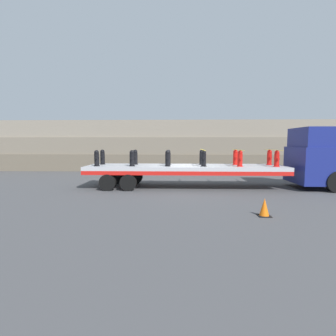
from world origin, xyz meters
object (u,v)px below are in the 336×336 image
(fire_hydrant_black_far_2, at_px, (168,157))
(fire_hydrant_red_far_5, at_px, (269,158))
(fire_hydrant_black_near_2, at_px, (168,158))
(fire_hydrant_red_far_4, at_px, (235,157))
(fire_hydrant_red_near_5, at_px, (277,159))
(fire_hydrant_black_near_1, at_px, (132,158))
(truck_cab, at_px, (317,159))
(fire_hydrant_red_near_4, at_px, (240,159))
(flatbed_trailer, at_px, (176,169))
(fire_hydrant_black_far_3, at_px, (202,157))
(fire_hydrant_black_far_0, at_px, (103,157))
(fire_hydrant_black_far_1, at_px, (135,157))
(fire_hydrant_black_near_0, at_px, (97,158))
(traffic_cone, at_px, (264,207))
(fire_hydrant_black_near_3, at_px, (204,159))

(fire_hydrant_black_far_2, xyz_separation_m, fire_hydrant_red_far_5, (5.50, 0.00, 0.00))
(fire_hydrant_black_near_2, xyz_separation_m, fire_hydrant_red_far_4, (3.67, 1.06, 0.00))
(fire_hydrant_red_far_4, relative_size, fire_hydrant_red_near_5, 1.00)
(fire_hydrant_black_near_1, distance_m, fire_hydrant_red_near_5, 7.34)
(truck_cab, distance_m, fire_hydrant_red_near_4, 4.13)
(truck_cab, distance_m, fire_hydrant_black_near_2, 7.78)
(flatbed_trailer, bearing_deg, fire_hydrant_black_far_3, 20.96)
(fire_hydrant_black_far_0, distance_m, fire_hydrant_black_far_1, 1.83)
(fire_hydrant_black_near_0, distance_m, fire_hydrant_black_near_1, 1.83)
(fire_hydrant_black_near_1, relative_size, fire_hydrant_black_near_2, 1.00)
(fire_hydrant_red_far_4, bearing_deg, truck_cab, -7.39)
(fire_hydrant_black_far_1, height_order, traffic_cone, fire_hydrant_black_far_1)
(truck_cab, bearing_deg, fire_hydrant_red_near_4, -172.61)
(fire_hydrant_black_near_3, bearing_deg, fire_hydrant_black_near_1, 180.00)
(fire_hydrant_black_near_2, height_order, fire_hydrant_red_far_4, same)
(fire_hydrant_black_far_0, relative_size, fire_hydrant_red_near_5, 1.00)
(fire_hydrant_black_far_0, bearing_deg, fire_hydrant_black_far_3, 0.00)
(fire_hydrant_black_near_1, distance_m, fire_hydrant_black_near_3, 3.67)
(fire_hydrant_black_near_3, bearing_deg, fire_hydrant_black_far_0, 169.08)
(flatbed_trailer, bearing_deg, traffic_cone, -61.94)
(fire_hydrant_black_far_0, distance_m, fire_hydrant_black_near_3, 5.61)
(truck_cab, relative_size, fire_hydrant_black_near_2, 3.81)
(fire_hydrant_black_far_1, xyz_separation_m, fire_hydrant_red_far_5, (7.34, 0.00, 0.00))
(fire_hydrant_black_near_0, distance_m, fire_hydrant_black_near_2, 3.67)
(fire_hydrant_black_near_0, xyz_separation_m, fire_hydrant_red_far_4, (7.34, 1.06, 0.00))
(fire_hydrant_black_far_1, relative_size, fire_hydrant_red_near_5, 1.00)
(fire_hydrant_red_far_4, xyz_separation_m, traffic_cone, (-0.33, -5.95, -1.29))
(fire_hydrant_black_near_2, relative_size, traffic_cone, 1.39)
(fire_hydrant_red_far_5, bearing_deg, flatbed_trailer, -174.00)
(fire_hydrant_black_far_2, bearing_deg, fire_hydrant_black_far_0, 180.00)
(fire_hydrant_red_far_5, distance_m, traffic_cone, 6.46)
(fire_hydrant_red_far_5, bearing_deg, truck_cab, -13.24)
(fire_hydrant_black_near_3, relative_size, fire_hydrant_red_near_5, 1.00)
(fire_hydrant_black_far_3, bearing_deg, traffic_cone, -75.83)
(fire_hydrant_black_near_2, distance_m, traffic_cone, 6.06)
(fire_hydrant_black_far_2, bearing_deg, fire_hydrant_red_far_4, 0.00)
(fire_hydrant_black_near_1, xyz_separation_m, fire_hydrant_black_near_2, (1.83, 0.00, 0.00))
(fire_hydrant_black_near_0, distance_m, fire_hydrant_red_near_4, 7.34)
(fire_hydrant_black_near_1, xyz_separation_m, fire_hydrant_red_far_4, (5.50, 1.06, 0.00))
(fire_hydrant_red_near_5, bearing_deg, fire_hydrant_black_far_2, 169.08)
(fire_hydrant_red_near_4, bearing_deg, traffic_cone, -93.88)
(fire_hydrant_black_far_1, height_order, fire_hydrant_red_near_5, same)
(truck_cab, xyz_separation_m, traffic_cone, (-4.42, -5.42, -1.26))
(fire_hydrant_black_far_1, xyz_separation_m, fire_hydrant_black_far_2, (1.83, 0.00, 0.00))
(fire_hydrant_black_near_0, height_order, fire_hydrant_black_far_2, same)
(fire_hydrant_black_far_0, distance_m, fire_hydrant_black_far_2, 3.67)
(fire_hydrant_black_near_2, xyz_separation_m, fire_hydrant_black_far_2, (0.00, 1.06, 0.00))
(fire_hydrant_black_far_1, relative_size, fire_hydrant_red_near_4, 1.00)
(flatbed_trailer, relative_size, fire_hydrant_black_far_0, 12.55)
(fire_hydrant_black_near_1, bearing_deg, fire_hydrant_black_near_3, 0.00)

